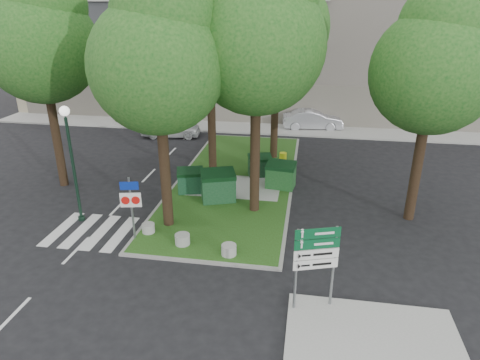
% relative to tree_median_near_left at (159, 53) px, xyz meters
% --- Properties ---
extents(ground, '(120.00, 120.00, 0.00)m').
position_rel_tree_median_near_left_xyz_m(ground, '(1.41, -2.56, -7.32)').
color(ground, black).
rests_on(ground, ground).
extents(median_island, '(6.00, 16.00, 0.12)m').
position_rel_tree_median_near_left_xyz_m(median_island, '(1.91, 5.44, -7.26)').
color(median_island, '#264413').
rests_on(median_island, ground).
extents(median_kerb, '(6.30, 16.30, 0.10)m').
position_rel_tree_median_near_left_xyz_m(median_kerb, '(1.91, 5.44, -7.27)').
color(median_kerb, gray).
rests_on(median_kerb, ground).
extents(sidewalk_corner, '(5.00, 4.00, 0.12)m').
position_rel_tree_median_near_left_xyz_m(sidewalk_corner, '(7.91, -6.06, -7.26)').
color(sidewalk_corner, '#999993').
rests_on(sidewalk_corner, ground).
extents(building_sidewalk, '(42.00, 3.00, 0.12)m').
position_rel_tree_median_near_left_xyz_m(building_sidewalk, '(1.41, 15.94, -7.26)').
color(building_sidewalk, '#999993').
rests_on(building_sidewalk, ground).
extents(zebra_crossing, '(5.00, 3.00, 0.01)m').
position_rel_tree_median_near_left_xyz_m(zebra_crossing, '(-2.34, -1.06, -7.31)').
color(zebra_crossing, silver).
rests_on(zebra_crossing, ground).
extents(apartment_building, '(41.00, 12.00, 16.00)m').
position_rel_tree_median_near_left_xyz_m(apartment_building, '(1.41, 23.44, 0.68)').
color(apartment_building, '#B8B08A').
rests_on(apartment_building, ground).
extents(tree_median_near_left, '(5.20, 5.20, 10.53)m').
position_rel_tree_median_near_left_xyz_m(tree_median_near_left, '(0.00, 0.00, 0.00)').
color(tree_median_near_left, black).
rests_on(tree_median_near_left, ground).
extents(tree_median_near_right, '(5.60, 5.60, 11.46)m').
position_rel_tree_median_near_left_xyz_m(tree_median_near_right, '(3.50, 2.00, 0.67)').
color(tree_median_near_right, black).
rests_on(tree_median_near_right, ground).
extents(tree_median_mid, '(4.80, 4.80, 9.99)m').
position_rel_tree_median_near_left_xyz_m(tree_median_mid, '(0.50, 6.50, -0.34)').
color(tree_median_mid, black).
rests_on(tree_median_mid, ground).
extents(tree_median_far, '(5.80, 5.80, 11.93)m').
position_rel_tree_median_near_left_xyz_m(tree_median_far, '(3.70, 9.50, 1.00)').
color(tree_median_far, black).
rests_on(tree_median_far, ground).
extents(tree_street_left, '(5.40, 5.40, 11.00)m').
position_rel_tree_median_near_left_xyz_m(tree_street_left, '(-7.00, 3.50, 0.33)').
color(tree_street_left, black).
rests_on(tree_street_left, ground).
extents(tree_street_right, '(5.00, 5.00, 10.06)m').
position_rel_tree_median_near_left_xyz_m(tree_street_right, '(10.50, 2.50, -0.33)').
color(tree_street_right, black).
rests_on(tree_street_right, ground).
extents(dumpster_a, '(1.52, 1.25, 1.23)m').
position_rel_tree_median_near_left_xyz_m(dumpster_a, '(-0.06, 3.45, -6.61)').
color(dumpster_a, '#103E23').
rests_on(dumpster_a, median_island).
extents(dumpster_b, '(1.93, 1.63, 1.52)m').
position_rel_tree_median_near_left_xyz_m(dumpster_b, '(1.54, 2.70, -6.47)').
color(dumpster_b, '#113C1D').
rests_on(dumpster_b, median_island).
extents(dumpster_c, '(1.47, 1.20, 1.19)m').
position_rel_tree_median_near_left_xyz_m(dumpster_c, '(3.14, 6.22, -6.63)').
color(dumpster_c, black).
rests_on(dumpster_c, median_island).
extents(dumpster_d, '(1.60, 1.22, 1.38)m').
position_rel_tree_median_near_left_xyz_m(dumpster_d, '(4.41, 4.76, -6.54)').
color(dumpster_d, '#16491B').
rests_on(dumpster_d, median_island).
extents(bollard_left, '(0.53, 0.53, 0.38)m').
position_rel_tree_median_near_left_xyz_m(bollard_left, '(-0.69, -0.91, -7.01)').
color(bollard_left, '#9E9E99').
rests_on(bollard_left, median_island).
extents(bollard_right, '(0.58, 0.58, 0.41)m').
position_rel_tree_median_near_left_xyz_m(bollard_right, '(2.97, -2.06, -6.99)').
color(bollard_right, '#A1A19C').
rests_on(bollard_right, median_island).
extents(bollard_mid, '(0.59, 0.59, 0.42)m').
position_rel_tree_median_near_left_xyz_m(bollard_mid, '(1.00, -1.60, -6.98)').
color(bollard_mid, '#969792').
rests_on(bollard_mid, median_island).
extents(litter_bin, '(0.43, 0.43, 0.74)m').
position_rel_tree_median_near_left_xyz_m(litter_bin, '(4.29, 8.11, -6.82)').
color(litter_bin, yellow).
rests_on(litter_bin, median_island).
extents(street_lamp, '(0.41, 0.41, 5.20)m').
position_rel_tree_median_near_left_xyz_m(street_lamp, '(-4.14, -0.16, -4.05)').
color(street_lamp, black).
rests_on(street_lamp, ground).
extents(traffic_sign_pole, '(0.83, 0.22, 2.79)m').
position_rel_tree_median_near_left_xyz_m(traffic_sign_pole, '(-1.09, -1.43, -5.53)').
color(traffic_sign_pole, slate).
rests_on(traffic_sign_pole, ground).
extents(directional_sign, '(1.35, 0.48, 2.81)m').
position_rel_tree_median_near_left_xyz_m(directional_sign, '(6.15, -4.56, -5.33)').
color(directional_sign, slate).
rests_on(directional_sign, sidewalk_corner).
extents(car_white, '(4.44, 2.24, 1.45)m').
position_rel_tree_median_near_left_xyz_m(car_white, '(-4.19, 12.94, -6.59)').
color(car_white, silver).
rests_on(car_white, ground).
extents(car_silver, '(4.67, 2.09, 1.49)m').
position_rel_tree_median_near_left_xyz_m(car_silver, '(5.93, 16.66, -6.57)').
color(car_silver, '#B0B1B9').
rests_on(car_silver, ground).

